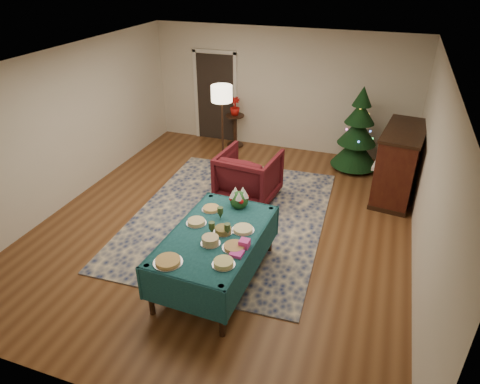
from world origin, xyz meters
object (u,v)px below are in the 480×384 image
(buffet_table, at_px, (215,243))
(christmas_tree, at_px, (358,133))
(piano, at_px, (399,164))
(side_table, at_px, (235,131))
(armchair, at_px, (249,174))
(floor_lamp, at_px, (222,99))
(potted_plant, at_px, (235,110))
(gift_box, at_px, (244,243))

(buffet_table, bearing_deg, christmas_tree, 71.87)
(piano, bearing_deg, christmas_tree, 132.03)
(side_table, height_order, christmas_tree, christmas_tree)
(armchair, distance_m, floor_lamp, 1.78)
(floor_lamp, distance_m, christmas_tree, 2.88)
(buffet_table, xyz_separation_m, potted_plant, (-1.40, 4.63, 0.26))
(armchair, relative_size, piano, 0.64)
(christmas_tree, bearing_deg, floor_lamp, -162.42)
(floor_lamp, xyz_separation_m, christmas_tree, (2.66, 0.84, -0.70))
(armchair, distance_m, potted_plant, 2.58)
(gift_box, xyz_separation_m, christmas_tree, (0.95, 4.45, -0.03))
(gift_box, height_order, christmas_tree, christmas_tree)
(side_table, xyz_separation_m, christmas_tree, (2.81, -0.32, 0.43))
(floor_lamp, distance_m, piano, 3.62)
(armchair, bearing_deg, buffet_table, 102.96)
(buffet_table, height_order, gift_box, gift_box)
(armchair, height_order, potted_plant, armchair)
(gift_box, xyz_separation_m, floor_lamp, (-1.71, 3.61, 0.67))
(gift_box, relative_size, piano, 0.08)
(gift_box, height_order, side_table, gift_box)
(gift_box, bearing_deg, floor_lamp, 115.39)
(piano, bearing_deg, potted_plant, 160.93)
(side_table, relative_size, christmas_tree, 0.43)
(piano, bearing_deg, gift_box, -117.24)
(christmas_tree, xyz_separation_m, piano, (0.85, -0.95, -0.15))
(armchair, relative_size, christmas_tree, 0.58)
(gift_box, relative_size, armchair, 0.12)
(buffet_table, height_order, christmas_tree, christmas_tree)
(armchair, distance_m, piano, 2.77)
(gift_box, relative_size, side_table, 0.16)
(potted_plant, bearing_deg, floor_lamp, -82.86)
(christmas_tree, bearing_deg, buffet_table, -108.13)
(buffet_table, height_order, floor_lamp, floor_lamp)
(floor_lamp, distance_m, potted_plant, 1.32)
(side_table, xyz_separation_m, piano, (3.66, -1.27, 0.28))
(side_table, distance_m, potted_plant, 0.51)
(christmas_tree, relative_size, piano, 1.10)
(buffet_table, xyz_separation_m, piano, (2.27, 3.36, 0.03))
(buffet_table, xyz_separation_m, armchair, (-0.30, 2.32, -0.10))
(gift_box, distance_m, side_table, 5.14)
(armchair, height_order, side_table, armchair)
(gift_box, bearing_deg, piano, 62.76)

